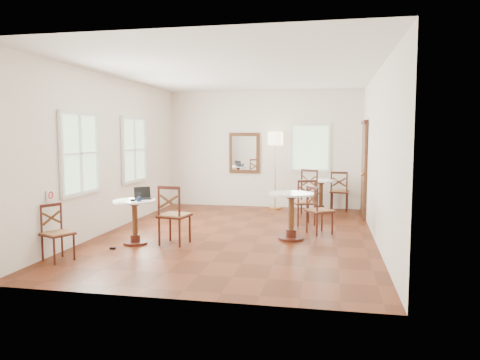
% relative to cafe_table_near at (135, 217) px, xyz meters
% --- Properties ---
extents(ground, '(7.00, 7.00, 0.00)m').
position_rel_cafe_table_near_xyz_m(ground, '(1.56, 1.09, -0.47)').
color(ground, '#5B230F').
rests_on(ground, ground).
extents(room_shell, '(5.02, 7.02, 3.01)m').
position_rel_cafe_table_near_xyz_m(room_shell, '(1.50, 1.36, 1.42)').
color(room_shell, white).
rests_on(room_shell, ground).
extents(cafe_table_near, '(0.72, 0.72, 0.76)m').
position_rel_cafe_table_near_xyz_m(cafe_table_near, '(0.00, 0.00, 0.00)').
color(cafe_table_near, '#401810').
rests_on(cafe_table_near, ground).
extents(cafe_table_mid, '(0.80, 0.80, 0.84)m').
position_rel_cafe_table_near_xyz_m(cafe_table_mid, '(2.59, 0.85, 0.05)').
color(cafe_table_mid, '#401810').
rests_on(cafe_table_mid, ground).
extents(cafe_table_back, '(0.75, 0.75, 0.79)m').
position_rel_cafe_table_near_xyz_m(cafe_table_back, '(3.05, 3.91, 0.02)').
color(cafe_table_back, '#401810').
rests_on(cafe_table_back, ground).
extents(chair_near_a, '(0.53, 0.53, 1.02)m').
position_rel_cafe_table_near_xyz_m(chair_near_a, '(0.66, 0.11, 0.04)').
color(chair_near_a, '#401810').
rests_on(chair_near_a, ground).
extents(chair_near_b, '(0.52, 0.52, 0.84)m').
position_rel_cafe_table_near_xyz_m(chair_near_b, '(-0.70, -1.19, -0.05)').
color(chair_near_b, '#401810').
rests_on(chair_near_b, ground).
extents(chair_mid_a, '(0.58, 0.58, 0.96)m').
position_rel_cafe_table_near_xyz_m(chair_mid_a, '(2.74, 2.28, 0.01)').
color(chair_mid_a, '#401810').
rests_on(chair_mid_a, ground).
extents(chair_mid_b, '(0.58, 0.58, 0.91)m').
position_rel_cafe_table_near_xyz_m(chair_mid_b, '(3.06, 1.44, -0.02)').
color(chair_mid_b, '#401810').
rests_on(chair_mid_b, ground).
extents(chair_back_a, '(0.49, 0.49, 0.98)m').
position_rel_cafe_table_near_xyz_m(chair_back_a, '(3.49, 4.26, 0.02)').
color(chair_back_a, '#401810').
rests_on(chair_back_a, ground).
extents(chair_back_b, '(0.66, 0.66, 1.07)m').
position_rel_cafe_table_near_xyz_m(chair_back_b, '(2.71, 3.41, 0.06)').
color(chair_back_b, '#401810').
rests_on(chair_back_b, ground).
extents(floor_lamp, '(0.38, 0.38, 1.95)m').
position_rel_cafe_table_near_xyz_m(floor_lamp, '(1.91, 4.24, 1.18)').
color(floor_lamp, '#BF8C3F').
rests_on(floor_lamp, ground).
extents(laptop, '(0.36, 0.35, 0.20)m').
position_rel_cafe_table_near_xyz_m(laptop, '(0.08, 0.18, 0.34)').
color(laptop, black).
rests_on(laptop, cafe_table_near).
extents(mouse, '(0.12, 0.10, 0.04)m').
position_rel_cafe_table_near_xyz_m(mouse, '(0.03, -0.13, 0.31)').
color(mouse, black).
rests_on(mouse, cafe_table_near).
extents(navy_mug, '(0.10, 0.07, 0.08)m').
position_rel_cafe_table_near_xyz_m(navy_mug, '(0.14, -0.13, 0.33)').
color(navy_mug, '#101B37').
rests_on(navy_mug, cafe_table_near).
extents(water_glass, '(0.07, 0.07, 0.11)m').
position_rel_cafe_table_near_xyz_m(water_glass, '(0.04, 0.11, 0.34)').
color(water_glass, white).
rests_on(water_glass, cafe_table_near).
extents(power_adapter, '(0.09, 0.05, 0.03)m').
position_rel_cafe_table_near_xyz_m(power_adapter, '(-0.22, -0.41, -0.45)').
color(power_adapter, black).
rests_on(power_adapter, ground).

